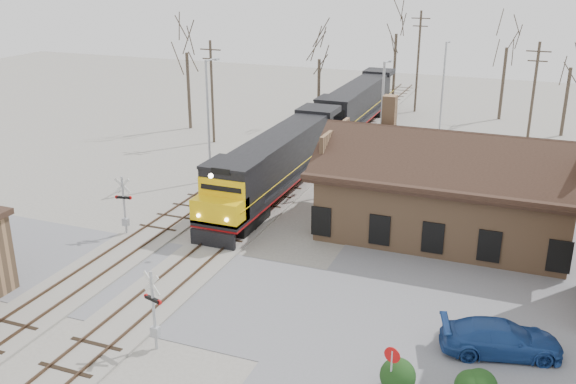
% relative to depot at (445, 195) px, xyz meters
% --- Properties ---
extents(ground, '(140.00, 140.00, 0.00)m').
position_rel_depot_xyz_m(ground, '(-11.99, -12.00, -2.41)').
color(ground, gray).
rests_on(ground, ground).
extents(road, '(60.00, 9.00, 0.03)m').
position_rel_depot_xyz_m(road, '(-11.99, -12.00, -2.39)').
color(road, slate).
rests_on(road, ground).
extents(parking_lot, '(22.00, 26.00, 0.03)m').
position_rel_depot_xyz_m(parking_lot, '(6.01, -8.00, -2.39)').
color(parking_lot, slate).
rests_on(parking_lot, ground).
extents(track_main, '(3.40, 90.00, 0.24)m').
position_rel_depot_xyz_m(track_main, '(-11.99, 3.00, -2.34)').
color(track_main, gray).
rests_on(track_main, ground).
extents(track_siding, '(3.40, 90.00, 0.24)m').
position_rel_depot_xyz_m(track_siding, '(-16.49, 3.00, -2.34)').
color(track_siding, gray).
rests_on(track_siding, ground).
extents(depot, '(15.20, 9.31, 7.90)m').
position_rel_depot_xyz_m(depot, '(0.00, 0.00, 0.00)').
color(depot, '#956E4D').
rests_on(depot, ground).
extents(locomotive_lead, '(3.02, 20.24, 4.49)m').
position_rel_depot_xyz_m(locomotive_lead, '(-11.99, 2.25, -0.05)').
color(locomotive_lead, black).
rests_on(locomotive_lead, ground).
extents(locomotive_trailing, '(3.02, 20.24, 4.25)m').
position_rel_depot_xyz_m(locomotive_trailing, '(-11.99, 22.77, -0.05)').
color(locomotive_trailing, black).
rests_on(locomotive_trailing, ground).
extents(crossbuck_near, '(1.03, 0.38, 3.69)m').
position_rel_depot_xyz_m(crossbuck_near, '(-9.48, -17.19, -0.65)').
color(crossbuck_near, '#A5A8AD').
rests_on(crossbuck_near, ground).
extents(crossbuck_far, '(1.05, 0.32, 3.72)m').
position_rel_depot_xyz_m(crossbuck_far, '(-17.81, -7.37, -0.64)').
color(crossbuck_far, '#A5A8AD').
rests_on(crossbuck_far, ground).
extents(do_not_enter_sign, '(0.64, 0.19, 2.20)m').
position_rel_depot_xyz_m(do_not_enter_sign, '(0.57, -16.73, -0.88)').
color(do_not_enter_sign, '#A5A8AD').
rests_on(do_not_enter_sign, ground).
extents(parked_car, '(5.39, 3.28, 1.46)m').
position_rel_depot_xyz_m(parked_car, '(4.25, -12.17, -1.68)').
color(parked_car, navy).
rests_on(parked_car, ground).
extents(hedge_a, '(1.39, 1.39, 1.39)m').
position_rel_depot_xyz_m(hedge_a, '(0.75, -16.28, -1.71)').
color(hedge_a, black).
rests_on(hedge_a, ground).
extents(streetlight_a, '(0.25, 2.04, 9.08)m').
position_rel_depot_xyz_m(streetlight_a, '(-17.84, 3.68, 2.67)').
color(streetlight_a, '#A5A8AD').
rests_on(streetlight_a, ground).
extents(streetlight_b, '(0.25, 2.04, 9.12)m').
position_rel_depot_xyz_m(streetlight_b, '(-5.72, 7.15, 2.69)').
color(streetlight_b, '#A5A8AD').
rests_on(streetlight_b, ground).
extents(streetlight_c, '(0.25, 2.04, 8.60)m').
position_rel_depot_xyz_m(streetlight_c, '(-4.06, 25.01, 2.43)').
color(streetlight_c, '#A5A8AD').
rests_on(streetlight_c, ground).
extents(utility_pole_a, '(2.00, 0.24, 9.18)m').
position_rel_depot_xyz_m(utility_pole_a, '(-22.74, 13.44, 2.40)').
color(utility_pole_a, '#382D23').
rests_on(utility_pole_a, ground).
extents(utility_pole_b, '(2.00, 0.24, 10.80)m').
position_rel_depot_xyz_m(utility_pole_b, '(-8.01, 32.85, 3.22)').
color(utility_pole_b, '#382D23').
rests_on(utility_pole_b, ground).
extents(utility_pole_c, '(2.00, 0.24, 9.39)m').
position_rel_depot_xyz_m(utility_pole_c, '(4.08, 20.99, 2.51)').
color(utility_pole_c, '#382D23').
rests_on(utility_pole_c, ground).
extents(tree_a, '(4.94, 4.94, 12.11)m').
position_rel_depot_xyz_m(tree_a, '(-27.37, 17.28, 6.22)').
color(tree_a, '#382D23').
rests_on(tree_a, ground).
extents(tree_b, '(4.35, 4.35, 10.65)m').
position_rel_depot_xyz_m(tree_b, '(-16.14, 23.73, 5.17)').
color(tree_b, '#382D23').
rests_on(tree_b, ground).
extents(tree_c, '(5.33, 5.33, 13.06)m').
position_rel_depot_xyz_m(tree_c, '(-11.15, 35.82, 6.90)').
color(tree_c, '#382D23').
rests_on(tree_c, ground).
extents(tree_d, '(4.95, 4.95, 12.12)m').
position_rel_depot_xyz_m(tree_d, '(0.94, 32.51, 6.23)').
color(tree_d, '#382D23').
rests_on(tree_d, ground).
extents(tree_e, '(4.30, 4.30, 10.54)m').
position_rel_depot_xyz_m(tree_e, '(6.98, 27.61, 5.10)').
color(tree_e, '#382D23').
rests_on(tree_e, ground).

